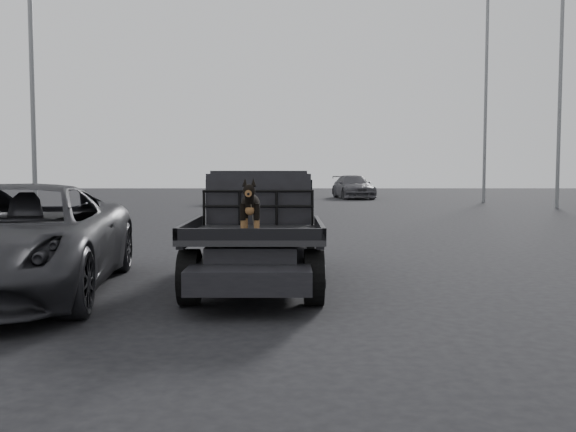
{
  "coord_description": "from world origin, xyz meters",
  "views": [
    {
      "loc": [
        0.77,
        -7.71,
        1.79
      ],
      "look_at": [
        0.76,
        -0.12,
        1.26
      ],
      "focal_mm": 40.0,
      "sensor_mm": 36.0,
      "label": 1
    }
  ],
  "objects_px": {
    "distant_car_b": "(353,187)",
    "floodlight_mid": "(561,62)",
    "distant_car_a": "(240,189)",
    "floodlight_far": "(487,52)",
    "parked_suv": "(16,240)",
    "floodlight_near": "(31,26)",
    "dog": "(251,209)",
    "flatbed_ute": "(258,255)"
  },
  "relations": [
    {
      "from": "distant_car_b",
      "to": "floodlight_mid",
      "type": "bearing_deg",
      "value": -58.58
    },
    {
      "from": "floodlight_far",
      "to": "floodlight_near",
      "type": "bearing_deg",
      "value": -148.27
    },
    {
      "from": "distant_car_b",
      "to": "floodlight_mid",
      "type": "xyz_separation_m",
      "value": [
        8.81,
        -11.08,
        6.24
      ]
    },
    {
      "from": "flatbed_ute",
      "to": "floodlight_near",
      "type": "distance_m",
      "value": 17.97
    },
    {
      "from": "distant_car_a",
      "to": "distant_car_b",
      "type": "bearing_deg",
      "value": 42.51
    },
    {
      "from": "parked_suv",
      "to": "floodlight_far",
      "type": "height_order",
      "value": "floodlight_far"
    },
    {
      "from": "distant_car_b",
      "to": "floodlight_mid",
      "type": "distance_m",
      "value": 15.47
    },
    {
      "from": "floodlight_mid",
      "to": "floodlight_far",
      "type": "relative_size",
      "value": 0.8
    },
    {
      "from": "floodlight_far",
      "to": "floodlight_mid",
      "type": "bearing_deg",
      "value": -73.16
    },
    {
      "from": "distant_car_b",
      "to": "flatbed_ute",
      "type": "bearing_deg",
      "value": -105.55
    },
    {
      "from": "flatbed_ute",
      "to": "distant_car_b",
      "type": "distance_m",
      "value": 32.46
    },
    {
      "from": "dog",
      "to": "parked_suv",
      "type": "xyz_separation_m",
      "value": [
        -3.41,
        0.61,
        -0.48
      ]
    },
    {
      "from": "distant_car_a",
      "to": "floodlight_far",
      "type": "distance_m",
      "value": 16.1
    },
    {
      "from": "dog",
      "to": "floodlight_far",
      "type": "bearing_deg",
      "value": 67.48
    },
    {
      "from": "flatbed_ute",
      "to": "floodlight_mid",
      "type": "relative_size",
      "value": 0.42
    },
    {
      "from": "distant_car_a",
      "to": "floodlight_mid",
      "type": "height_order",
      "value": "floodlight_mid"
    },
    {
      "from": "flatbed_ute",
      "to": "distant_car_a",
      "type": "height_order",
      "value": "distant_car_a"
    },
    {
      "from": "parked_suv",
      "to": "floodlight_far",
      "type": "xyz_separation_m",
      "value": [
        15.24,
        27.91,
        7.78
      ]
    },
    {
      "from": "flatbed_ute",
      "to": "dog",
      "type": "relative_size",
      "value": 7.3
    },
    {
      "from": "distant_car_a",
      "to": "parked_suv",
      "type": "bearing_deg",
      "value": -91.85
    },
    {
      "from": "flatbed_ute",
      "to": "floodlight_far",
      "type": "height_order",
      "value": "floodlight_far"
    },
    {
      "from": "dog",
      "to": "floodlight_near",
      "type": "distance_m",
      "value": 18.98
    },
    {
      "from": "floodlight_mid",
      "to": "floodlight_far",
      "type": "xyz_separation_m",
      "value": [
        -1.78,
        5.88,
        1.58
      ]
    },
    {
      "from": "parked_suv",
      "to": "distant_car_b",
      "type": "height_order",
      "value": "parked_suv"
    },
    {
      "from": "distant_car_a",
      "to": "floodlight_mid",
      "type": "bearing_deg",
      "value": -16.23
    },
    {
      "from": "floodlight_near",
      "to": "floodlight_far",
      "type": "bearing_deg",
      "value": 31.73
    },
    {
      "from": "dog",
      "to": "floodlight_near",
      "type": "relative_size",
      "value": 0.06
    },
    {
      "from": "dog",
      "to": "distant_car_b",
      "type": "relative_size",
      "value": 0.14
    },
    {
      "from": "floodlight_far",
      "to": "distant_car_a",
      "type": "bearing_deg",
      "value": -175.7
    },
    {
      "from": "floodlight_near",
      "to": "dog",
      "type": "bearing_deg",
      "value": -59.91
    },
    {
      "from": "parked_suv",
      "to": "floodlight_near",
      "type": "height_order",
      "value": "floodlight_near"
    },
    {
      "from": "parked_suv",
      "to": "floodlight_near",
      "type": "distance_m",
      "value": 17.25
    },
    {
      "from": "dog",
      "to": "parked_suv",
      "type": "distance_m",
      "value": 3.5
    },
    {
      "from": "flatbed_ute",
      "to": "distant_car_b",
      "type": "xyz_separation_m",
      "value": [
        4.78,
        32.1,
        0.3
      ]
    },
    {
      "from": "distant_car_a",
      "to": "floodlight_far",
      "type": "bearing_deg",
      "value": 5.03
    },
    {
      "from": "parked_suv",
      "to": "floodlight_far",
      "type": "distance_m",
      "value": 32.74
    },
    {
      "from": "flatbed_ute",
      "to": "floodlight_near",
      "type": "bearing_deg",
      "value": 122.94
    },
    {
      "from": "dog",
      "to": "floodlight_far",
      "type": "relative_size",
      "value": 0.05
    },
    {
      "from": "floodlight_mid",
      "to": "distant_car_b",
      "type": "bearing_deg",
      "value": 128.5
    },
    {
      "from": "floodlight_mid",
      "to": "floodlight_far",
      "type": "bearing_deg",
      "value": 106.84
    },
    {
      "from": "flatbed_ute",
      "to": "floodlight_near",
      "type": "xyz_separation_m",
      "value": [
        -9.07,
        13.99,
        6.72
      ]
    },
    {
      "from": "dog",
      "to": "distant_car_a",
      "type": "height_order",
      "value": "dog"
    }
  ]
}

